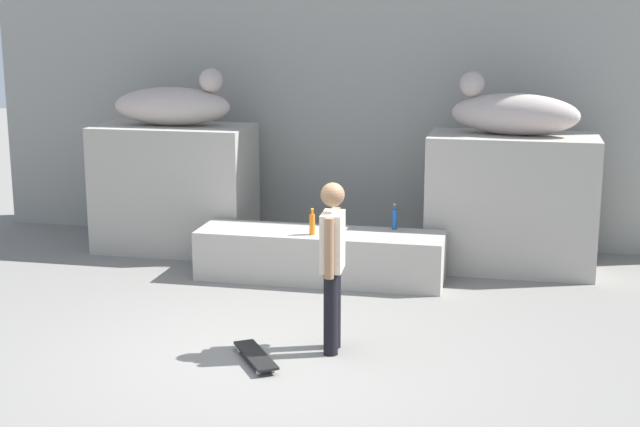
# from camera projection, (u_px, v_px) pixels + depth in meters

# --- Properties ---
(ground_plane) EXTENTS (40.00, 40.00, 0.00)m
(ground_plane) POSITION_uv_depth(u_px,v_px,m) (266.00, 352.00, 8.93)
(ground_plane) COLOR slate
(facade_wall) EXTENTS (10.68, 0.60, 6.39)m
(facade_wall) POSITION_uv_depth(u_px,v_px,m) (355.00, 14.00, 12.87)
(facade_wall) COLOR gray
(facade_wall) RESTS_ON ground_plane
(pedestal_left) EXTENTS (2.10, 1.10, 1.73)m
(pedestal_left) POSITION_uv_depth(u_px,v_px,m) (175.00, 188.00, 12.59)
(pedestal_left) COLOR #A39E93
(pedestal_left) RESTS_ON ground_plane
(pedestal_right) EXTENTS (2.10, 1.10, 1.73)m
(pedestal_right) POSITION_uv_depth(u_px,v_px,m) (511.00, 202.00, 11.66)
(pedestal_right) COLOR #A39E93
(pedestal_right) RESTS_ON ground_plane
(statue_reclining_left) EXTENTS (1.63, 0.66, 0.78)m
(statue_reclining_left) POSITION_uv_depth(u_px,v_px,m) (175.00, 105.00, 12.33)
(statue_reclining_left) COLOR #B5A49D
(statue_reclining_left) RESTS_ON pedestal_left
(statue_reclining_right) EXTENTS (1.67, 0.82, 0.78)m
(statue_reclining_right) POSITION_uv_depth(u_px,v_px,m) (512.00, 112.00, 11.42)
(statue_reclining_right) COLOR #B5A49D
(statue_reclining_right) RESTS_ON pedestal_right
(ledge_block) EXTENTS (3.03, 0.81, 0.61)m
(ledge_block) POSITION_uv_depth(u_px,v_px,m) (320.00, 255.00, 11.27)
(ledge_block) COLOR #A39E93
(ledge_block) RESTS_ON ground_plane
(skater) EXTENTS (0.23, 0.54, 1.67)m
(skater) POSITION_uv_depth(u_px,v_px,m) (332.00, 260.00, 8.77)
(skater) COLOR black
(skater) RESTS_ON ground_plane
(skateboard) EXTENTS (0.61, 0.78, 0.08)m
(skateboard) POSITION_uv_depth(u_px,v_px,m) (256.00, 355.00, 8.66)
(skateboard) COLOR black
(skateboard) RESTS_ON ground_plane
(bottle_orange) EXTENTS (0.07, 0.07, 0.32)m
(bottle_orange) POSITION_uv_depth(u_px,v_px,m) (312.00, 224.00, 11.03)
(bottle_orange) COLOR orange
(bottle_orange) RESTS_ON ledge_block
(bottle_blue) EXTENTS (0.06, 0.06, 0.32)m
(bottle_blue) POSITION_uv_depth(u_px,v_px,m) (395.00, 219.00, 11.29)
(bottle_blue) COLOR #194C99
(bottle_blue) RESTS_ON ledge_block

